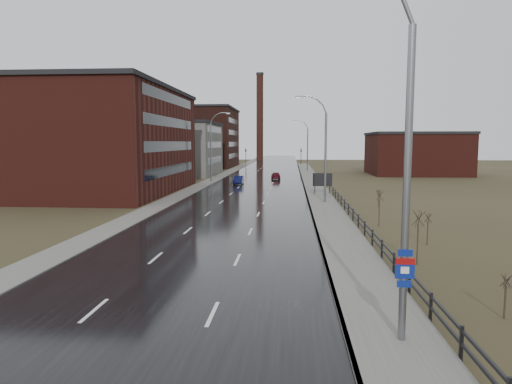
% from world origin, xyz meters
% --- Properties ---
extents(ground, '(320.00, 320.00, 0.00)m').
position_xyz_m(ground, '(0.00, 0.00, 0.00)').
color(ground, '#2D2819').
rests_on(ground, ground).
extents(road, '(14.00, 300.00, 0.06)m').
position_xyz_m(road, '(0.00, 60.00, 0.03)').
color(road, black).
rests_on(road, ground).
extents(sidewalk_right, '(3.20, 180.00, 0.18)m').
position_xyz_m(sidewalk_right, '(8.60, 35.00, 0.09)').
color(sidewalk_right, '#595651').
rests_on(sidewalk_right, ground).
extents(curb_right, '(0.16, 180.00, 0.18)m').
position_xyz_m(curb_right, '(7.08, 35.00, 0.09)').
color(curb_right, slate).
rests_on(curb_right, ground).
extents(sidewalk_left, '(2.40, 260.00, 0.12)m').
position_xyz_m(sidewalk_left, '(-8.20, 60.00, 0.06)').
color(sidewalk_left, '#595651').
rests_on(sidewalk_left, ground).
extents(warehouse_near, '(22.44, 28.56, 13.50)m').
position_xyz_m(warehouse_near, '(-20.99, 45.00, 6.76)').
color(warehouse_near, '#471914').
rests_on(warehouse_near, ground).
extents(warehouse_mid, '(16.32, 20.40, 10.50)m').
position_xyz_m(warehouse_mid, '(-17.99, 78.00, 5.26)').
color(warehouse_mid, slate).
rests_on(warehouse_mid, ground).
extents(warehouse_far, '(26.52, 24.48, 15.50)m').
position_xyz_m(warehouse_far, '(-22.99, 108.00, 7.76)').
color(warehouse_far, '#331611').
rests_on(warehouse_far, ground).
extents(building_right, '(18.36, 16.32, 8.50)m').
position_xyz_m(building_right, '(30.30, 82.00, 4.26)').
color(building_right, '#471914').
rests_on(building_right, ground).
extents(smokestack, '(2.70, 2.70, 30.70)m').
position_xyz_m(smokestack, '(-6.00, 150.00, 15.50)').
color(smokestack, '#331611').
rests_on(smokestack, ground).
extents(streetlight_main, '(3.91, 0.29, 12.11)m').
position_xyz_m(streetlight_main, '(8.47, 2.00, 6.06)').
color(streetlight_main, slate).
rests_on(streetlight_main, ground).
extents(streetlight_right_mid, '(3.36, 0.28, 11.35)m').
position_xyz_m(streetlight_right_mid, '(8.50, 36.00, 5.84)').
color(streetlight_right_mid, slate).
rests_on(streetlight_right_mid, ground).
extents(streetlight_left, '(3.36, 0.28, 11.35)m').
position_xyz_m(streetlight_left, '(-7.70, 62.00, 5.84)').
color(streetlight_left, slate).
rests_on(streetlight_left, ground).
extents(streetlight_right_far, '(3.36, 0.28, 11.35)m').
position_xyz_m(streetlight_right_far, '(8.50, 90.00, 5.84)').
color(streetlight_right_far, slate).
rests_on(streetlight_right_far, ground).
extents(guardrail, '(0.10, 53.05, 1.10)m').
position_xyz_m(guardrail, '(10.30, 18.31, 0.71)').
color(guardrail, black).
rests_on(guardrail, ground).
extents(shrub_b, '(0.41, 0.43, 1.68)m').
position_xyz_m(shrub_b, '(13.12, 4.51, 0.89)').
color(shrub_b, '#382D23').
rests_on(shrub_b, ground).
extents(shrub_c, '(0.68, 0.72, 2.91)m').
position_xyz_m(shrub_c, '(11.96, 11.99, 1.55)').
color(shrub_c, '#382D23').
rests_on(shrub_c, ground).
extents(shrub_d, '(0.49, 0.51, 2.04)m').
position_xyz_m(shrub_d, '(13.89, 16.84, 1.08)').
color(shrub_d, '#382D23').
rests_on(shrub_d, ground).
extents(shrub_e, '(0.66, 0.69, 2.79)m').
position_xyz_m(shrub_e, '(12.07, 23.27, 1.48)').
color(shrub_e, '#382D23').
rests_on(shrub_e, ground).
extents(shrub_f, '(0.43, 0.45, 1.77)m').
position_xyz_m(shrub_f, '(13.99, 33.89, 0.94)').
color(shrub_f, '#382D23').
rests_on(shrub_f, ground).
extents(billboard, '(2.40, 0.17, 2.68)m').
position_xyz_m(billboard, '(9.10, 44.55, 1.79)').
color(billboard, black).
rests_on(billboard, ground).
extents(traffic_light_left, '(0.58, 2.73, 5.30)m').
position_xyz_m(traffic_light_left, '(-8.00, 120.00, 4.60)').
color(traffic_light_left, black).
rests_on(traffic_light_left, ground).
extents(traffic_light_right, '(0.58, 2.73, 5.30)m').
position_xyz_m(traffic_light_right, '(8.00, 120.00, 4.60)').
color(traffic_light_right, black).
rests_on(traffic_light_right, ground).
extents(car_near, '(1.43, 3.95, 1.30)m').
position_xyz_m(car_near, '(-2.86, 57.22, 0.65)').
color(car_near, '#0B103B').
rests_on(car_near, ground).
extents(car_far, '(1.82, 3.94, 1.31)m').
position_xyz_m(car_far, '(2.54, 67.20, 0.65)').
color(car_far, '#4D0C19').
rests_on(car_far, ground).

